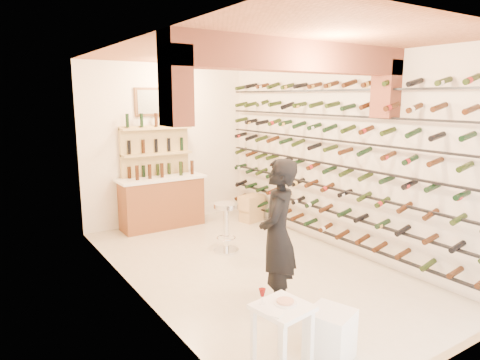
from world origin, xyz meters
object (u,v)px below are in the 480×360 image
Objects in this scene: person at (278,236)px; tasting_table at (282,318)px; chrome_barstool at (226,224)px; back_counter at (162,201)px; wine_rack at (328,158)px; crate_lower at (251,215)px; white_stool at (330,335)px.

tasting_table is at bearing 12.14° from person.
person is at bearing -104.26° from chrome_barstool.
person is (0.73, 1.01, 0.37)m from tasting_table.
back_counter is 2.06× the size of chrome_barstool.
chrome_barstool is at bearing 152.32° from wine_rack.
chrome_barstool is (1.25, 3.03, -0.08)m from tasting_table.
wine_rack is 2.46m from crate_lower.
tasting_table is at bearing -112.37° from chrome_barstool.
back_counter is 1.86m from crate_lower.
chrome_barstool is at bearing -146.13° from person.
person reaches higher than chrome_barstool.
chrome_barstool is 1.89× the size of crate_lower.
back_counter is at bearing 124.66° from wine_rack.
crate_lower is at bearing 41.98° from chrome_barstool.
back_counter is at bearing -134.41° from person.
white_stool is (0.53, -0.09, -0.30)m from tasting_table.
crate_lower is (-0.13, 2.00, -1.42)m from wine_rack.
wine_rack is 1.99m from chrome_barstool.
person is at bearing 79.61° from white_stool.
back_counter is at bearing 100.34° from chrome_barstool.
back_counter is 0.92× the size of person.
tasting_table is 1.62× the size of white_stool.
tasting_table is at bearing -100.48° from back_counter.
back_counter is 4.98m from tasting_table.
chrome_barstool is (0.51, 2.02, -0.45)m from person.
white_stool is at bearing -102.90° from chrome_barstool.
crate_lower is at bearing -161.89° from person.
white_stool is 0.27× the size of person.
wine_rack reaches higher than crate_lower.
person is at bearing -148.34° from wine_rack.
person reaches higher than crate_lower.
back_counter is 3.37× the size of white_stool.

